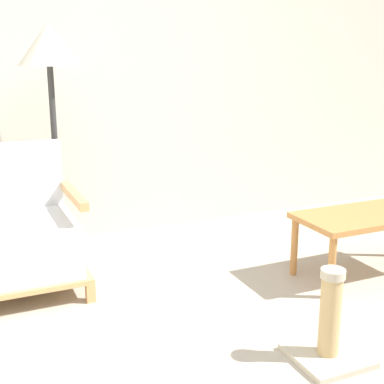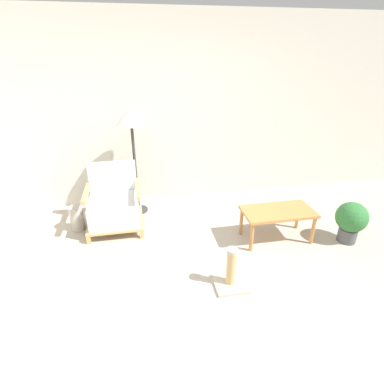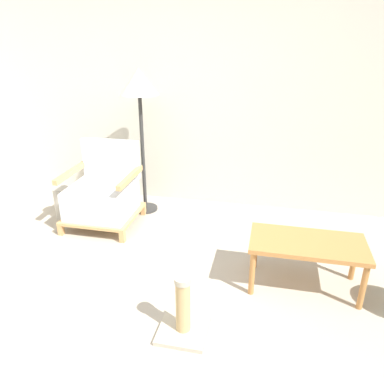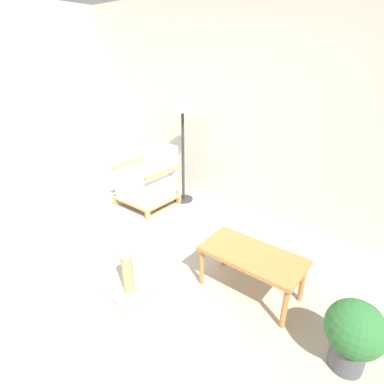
{
  "view_description": "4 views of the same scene",
  "coord_description": "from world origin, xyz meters",
  "px_view_note": "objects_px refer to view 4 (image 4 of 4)",
  "views": [
    {
      "loc": [
        -1.08,
        -1.53,
        1.37
      ],
      "look_at": [
        0.2,
        1.33,
        0.55
      ],
      "focal_mm": 50.0,
      "sensor_mm": 36.0,
      "label": 1
    },
    {
      "loc": [
        -0.44,
        -2.04,
        2.18
      ],
      "look_at": [
        0.2,
        1.33,
        0.55
      ],
      "focal_mm": 28.0,
      "sensor_mm": 36.0,
      "label": 2
    },
    {
      "loc": [
        0.87,
        -1.69,
        1.86
      ],
      "look_at": [
        0.2,
        1.33,
        0.55
      ],
      "focal_mm": 35.0,
      "sensor_mm": 36.0,
      "label": 3
    },
    {
      "loc": [
        2.12,
        -1.04,
        1.92
      ],
      "look_at": [
        0.2,
        1.33,
        0.55
      ],
      "focal_mm": 28.0,
      "sensor_mm": 36.0,
      "label": 4
    }
  ],
  "objects_px": {
    "armchair": "(148,183)",
    "vase": "(127,184)",
    "coffee_table": "(252,259)",
    "scratching_post": "(128,281)",
    "floor_lamp": "(182,108)",
    "potted_plant": "(354,333)"
  },
  "relations": [
    {
      "from": "armchair",
      "to": "vase",
      "type": "distance_m",
      "value": 0.52
    },
    {
      "from": "coffee_table",
      "to": "armchair",
      "type": "bearing_deg",
      "value": 161.58
    },
    {
      "from": "coffee_table",
      "to": "vase",
      "type": "distance_m",
      "value": 2.59
    },
    {
      "from": "vase",
      "to": "scratching_post",
      "type": "height_order",
      "value": "scratching_post"
    },
    {
      "from": "floor_lamp",
      "to": "coffee_table",
      "type": "height_order",
      "value": "floor_lamp"
    },
    {
      "from": "floor_lamp",
      "to": "scratching_post",
      "type": "relative_size",
      "value": 3.49
    },
    {
      "from": "vase",
      "to": "scratching_post",
      "type": "xyz_separation_m",
      "value": [
        1.68,
        -1.39,
        -0.03
      ]
    },
    {
      "from": "armchair",
      "to": "coffee_table",
      "type": "bearing_deg",
      "value": -18.42
    },
    {
      "from": "floor_lamp",
      "to": "potted_plant",
      "type": "xyz_separation_m",
      "value": [
        2.55,
        -1.29,
        -1.02
      ]
    },
    {
      "from": "armchair",
      "to": "vase",
      "type": "height_order",
      "value": "armchair"
    },
    {
      "from": "coffee_table",
      "to": "vase",
      "type": "relative_size",
      "value": 2.56
    },
    {
      "from": "coffee_table",
      "to": "scratching_post",
      "type": "relative_size",
      "value": 1.96
    },
    {
      "from": "potted_plant",
      "to": "scratching_post",
      "type": "relative_size",
      "value": 1.2
    },
    {
      "from": "floor_lamp",
      "to": "vase",
      "type": "relative_size",
      "value": 4.54
    },
    {
      "from": "armchair",
      "to": "scratching_post",
      "type": "height_order",
      "value": "armchair"
    },
    {
      "from": "armchair",
      "to": "vase",
      "type": "bearing_deg",
      "value": 176.31
    },
    {
      "from": "armchair",
      "to": "floor_lamp",
      "type": "relative_size",
      "value": 0.54
    },
    {
      "from": "vase",
      "to": "scratching_post",
      "type": "distance_m",
      "value": 2.18
    },
    {
      "from": "coffee_table",
      "to": "vase",
      "type": "bearing_deg",
      "value": 164.4
    },
    {
      "from": "coffee_table",
      "to": "scratching_post",
      "type": "bearing_deg",
      "value": -139.38
    },
    {
      "from": "armchair",
      "to": "potted_plant",
      "type": "height_order",
      "value": "armchair"
    },
    {
      "from": "floor_lamp",
      "to": "armchair",
      "type": "bearing_deg",
      "value": -127.09
    }
  ]
}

